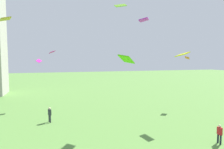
{
  "coord_description": "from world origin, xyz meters",
  "views": [
    {
      "loc": [
        -4.58,
        -1.49,
        7.33
      ],
      "look_at": [
        2.94,
        21.37,
        5.55
      ],
      "focal_mm": 30.42,
      "sensor_mm": 36.0,
      "label": 1
    }
  ],
  "objects_px": {
    "kite_flying_9": "(120,5)",
    "kite_flying_3": "(52,52)",
    "kite_flying_5": "(182,54)",
    "kite_flying_6": "(144,20)",
    "kite_flying_2": "(126,59)",
    "kite_flying_1": "(39,61)",
    "person_0": "(50,114)",
    "kite_flying_8": "(5,19)",
    "kite_flying_4": "(187,58)",
    "person_2": "(220,133)"
  },
  "relations": [
    {
      "from": "person_2",
      "to": "kite_flying_1",
      "type": "xyz_separation_m",
      "value": [
        -15.52,
        16.71,
        6.31
      ]
    },
    {
      "from": "kite_flying_9",
      "to": "kite_flying_3",
      "type": "bearing_deg",
      "value": -54.63
    },
    {
      "from": "kite_flying_2",
      "to": "kite_flying_8",
      "type": "xyz_separation_m",
      "value": [
        -9.06,
        1.8,
        3.0
      ]
    },
    {
      "from": "kite_flying_5",
      "to": "kite_flying_8",
      "type": "xyz_separation_m",
      "value": [
        -17.92,
        -2.41,
        2.38
      ]
    },
    {
      "from": "kite_flying_6",
      "to": "kite_flying_5",
      "type": "bearing_deg",
      "value": -75.26
    },
    {
      "from": "kite_flying_1",
      "to": "kite_flying_2",
      "type": "distance_m",
      "value": 16.53
    },
    {
      "from": "person_2",
      "to": "kite_flying_8",
      "type": "height_order",
      "value": "kite_flying_8"
    },
    {
      "from": "kite_flying_5",
      "to": "kite_flying_6",
      "type": "relative_size",
      "value": 0.96
    },
    {
      "from": "kite_flying_1",
      "to": "kite_flying_2",
      "type": "height_order",
      "value": "kite_flying_2"
    },
    {
      "from": "kite_flying_2",
      "to": "kite_flying_3",
      "type": "relative_size",
      "value": 1.63
    },
    {
      "from": "person_0",
      "to": "kite_flying_9",
      "type": "relative_size",
      "value": 1.48
    },
    {
      "from": "kite_flying_3",
      "to": "kite_flying_1",
      "type": "bearing_deg",
      "value": -149.74
    },
    {
      "from": "kite_flying_5",
      "to": "kite_flying_6",
      "type": "distance_m",
      "value": 6.08
    },
    {
      "from": "kite_flying_1",
      "to": "kite_flying_6",
      "type": "bearing_deg",
      "value": 81.17
    },
    {
      "from": "kite_flying_8",
      "to": "kite_flying_6",
      "type": "bearing_deg",
      "value": 90.02
    },
    {
      "from": "kite_flying_1",
      "to": "kite_flying_2",
      "type": "xyz_separation_m",
      "value": [
        7.44,
        -14.76,
        0.15
      ]
    },
    {
      "from": "kite_flying_1",
      "to": "kite_flying_2",
      "type": "relative_size",
      "value": 0.5
    },
    {
      "from": "kite_flying_1",
      "to": "kite_flying_4",
      "type": "distance_m",
      "value": 22.48
    },
    {
      "from": "kite_flying_2",
      "to": "kite_flying_5",
      "type": "distance_m",
      "value": 9.83
    },
    {
      "from": "kite_flying_4",
      "to": "kite_flying_6",
      "type": "xyz_separation_m",
      "value": [
        -10.01,
        -4.46,
        4.31
      ]
    },
    {
      "from": "person_2",
      "to": "kite_flying_6",
      "type": "distance_m",
      "value": 13.99
    },
    {
      "from": "person_0",
      "to": "kite_flying_4",
      "type": "height_order",
      "value": "kite_flying_4"
    },
    {
      "from": "kite_flying_1",
      "to": "kite_flying_3",
      "type": "height_order",
      "value": "kite_flying_3"
    },
    {
      "from": "kite_flying_1",
      "to": "kite_flying_5",
      "type": "height_order",
      "value": "kite_flying_5"
    },
    {
      "from": "kite_flying_5",
      "to": "kite_flying_3",
      "type": "bearing_deg",
      "value": -150.51
    },
    {
      "from": "person_2",
      "to": "kite_flying_4",
      "type": "relative_size",
      "value": 1.48
    },
    {
      "from": "kite_flying_1",
      "to": "kite_flying_6",
      "type": "relative_size",
      "value": 0.46
    },
    {
      "from": "kite_flying_3",
      "to": "kite_flying_6",
      "type": "distance_m",
      "value": 15.9
    },
    {
      "from": "person_2",
      "to": "kite_flying_8",
      "type": "distance_m",
      "value": 19.95
    },
    {
      "from": "kite_flying_1",
      "to": "kite_flying_8",
      "type": "height_order",
      "value": "kite_flying_8"
    },
    {
      "from": "person_0",
      "to": "kite_flying_2",
      "type": "bearing_deg",
      "value": 17.07
    },
    {
      "from": "kite_flying_8",
      "to": "kite_flying_9",
      "type": "distance_m",
      "value": 11.64
    },
    {
      "from": "kite_flying_3",
      "to": "kite_flying_2",
      "type": "bearing_deg",
      "value": -98.5
    },
    {
      "from": "kite_flying_5",
      "to": "kite_flying_4",
      "type": "bearing_deg",
      "value": 118.9
    },
    {
      "from": "person_0",
      "to": "kite_flying_8",
      "type": "distance_m",
      "value": 12.11
    },
    {
      "from": "person_0",
      "to": "kite_flying_6",
      "type": "distance_m",
      "value": 15.67
    },
    {
      "from": "kite_flying_6",
      "to": "kite_flying_4",
      "type": "bearing_deg",
      "value": -30.85
    },
    {
      "from": "kite_flying_3",
      "to": "kite_flying_8",
      "type": "xyz_separation_m",
      "value": [
        -3.51,
        -15.78,
        1.75
      ]
    },
    {
      "from": "person_2",
      "to": "kite_flying_5",
      "type": "xyz_separation_m",
      "value": [
        0.77,
        6.17,
        7.09
      ]
    },
    {
      "from": "kite_flying_1",
      "to": "kite_flying_8",
      "type": "relative_size",
      "value": 0.71
    },
    {
      "from": "kite_flying_6",
      "to": "kite_flying_8",
      "type": "relative_size",
      "value": 1.53
    },
    {
      "from": "person_0",
      "to": "kite_flying_3",
      "type": "bearing_deg",
      "value": 158.61
    },
    {
      "from": "kite_flying_2",
      "to": "kite_flying_1",
      "type": "bearing_deg",
      "value": 71.97
    },
    {
      "from": "person_2",
      "to": "kite_flying_1",
      "type": "bearing_deg",
      "value": -121.8
    },
    {
      "from": "person_2",
      "to": "kite_flying_3",
      "type": "xyz_separation_m",
      "value": [
        -13.64,
        19.54,
        7.72
      ]
    },
    {
      "from": "person_0",
      "to": "person_2",
      "type": "xyz_separation_m",
      "value": [
        14.21,
        -10.78,
        -0.05
      ]
    },
    {
      "from": "kite_flying_1",
      "to": "kite_flying_5",
      "type": "xyz_separation_m",
      "value": [
        16.29,
        -10.55,
        0.77
      ]
    },
    {
      "from": "kite_flying_2",
      "to": "kite_flying_9",
      "type": "height_order",
      "value": "kite_flying_9"
    },
    {
      "from": "kite_flying_2",
      "to": "kite_flying_8",
      "type": "bearing_deg",
      "value": 124.0
    },
    {
      "from": "person_0",
      "to": "kite_flying_5",
      "type": "xyz_separation_m",
      "value": [
        14.98,
        -4.62,
        7.03
      ]
    }
  ]
}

